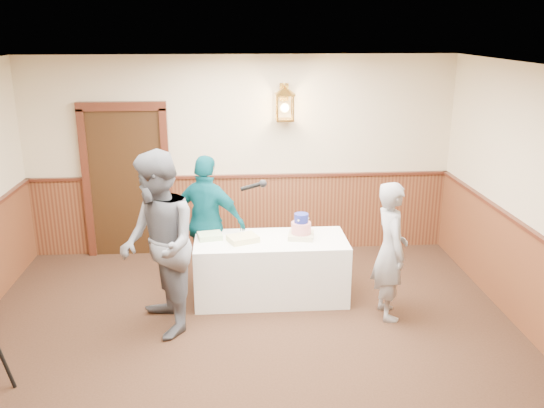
# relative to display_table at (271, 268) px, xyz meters

# --- Properties ---
(ground) EXTENTS (7.00, 7.00, 0.00)m
(ground) POSITION_rel_display_table_xyz_m (-0.31, -1.90, -0.38)
(ground) COLOR #311E13
(ground) RESTS_ON ground
(room_shell) EXTENTS (6.02, 7.02, 2.81)m
(room_shell) POSITION_rel_display_table_xyz_m (-0.36, -1.45, 1.15)
(room_shell) COLOR beige
(room_shell) RESTS_ON ground
(display_table) EXTENTS (1.80, 0.80, 0.75)m
(display_table) POSITION_rel_display_table_xyz_m (0.00, 0.00, 0.00)
(display_table) COLOR white
(display_table) RESTS_ON ground
(tiered_cake) EXTENTS (0.34, 0.34, 0.30)m
(tiered_cake) POSITION_rel_display_table_xyz_m (0.36, 0.02, 0.49)
(tiered_cake) COLOR beige
(tiered_cake) RESTS_ON display_table
(sheet_cake_yellow) EXTENTS (0.40, 0.36, 0.07)m
(sheet_cake_yellow) POSITION_rel_display_table_xyz_m (-0.33, -0.04, 0.41)
(sheet_cake_yellow) COLOR #F6E193
(sheet_cake_yellow) RESTS_ON display_table
(sheet_cake_green) EXTENTS (0.31, 0.27, 0.06)m
(sheet_cake_green) POSITION_rel_display_table_xyz_m (-0.72, 0.08, 0.41)
(sheet_cake_green) COLOR #A3D194
(sheet_cake_green) RESTS_ON display_table
(interviewer) EXTENTS (1.66, 1.16, 1.98)m
(interviewer) POSITION_rel_display_table_xyz_m (-1.22, -0.71, 0.62)
(interviewer) COLOR slate
(interviewer) RESTS_ON ground
(baker) EXTENTS (0.40, 0.59, 1.58)m
(baker) POSITION_rel_display_table_xyz_m (1.29, -0.55, 0.41)
(baker) COLOR gray
(baker) RESTS_ON ground
(assistant_p) EXTENTS (1.07, 0.77, 1.69)m
(assistant_p) POSITION_rel_display_table_xyz_m (-0.75, 0.39, 0.47)
(assistant_p) COLOR #09535F
(assistant_p) RESTS_ON ground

